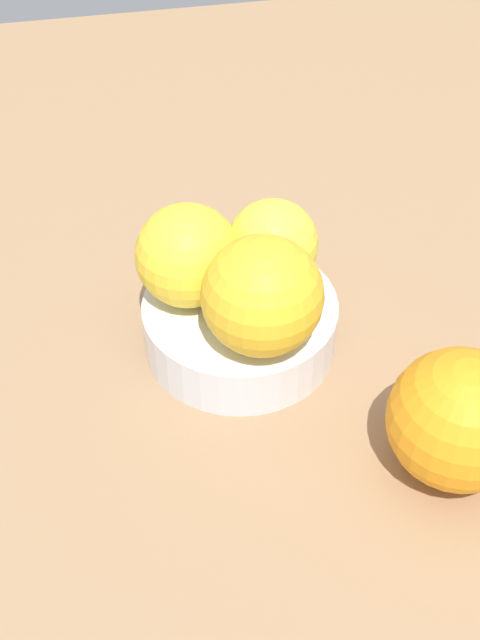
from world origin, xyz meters
TOP-DOWN VIEW (x-y plane):
  - ground_plane at (0.00, 0.00)cm, footprint 110.00×110.00cm
  - fruit_bowl at (0.00, 0.00)cm, footprint 13.42×13.42cm
  - orange_in_bowl_0 at (3.57, 0.69)cm, footprint 7.75×7.75cm
  - orange_in_bowl_1 at (-2.10, 2.68)cm, footprint 6.22×6.22cm
  - orange_in_bowl_2 at (-1.62, -3.20)cm, footprint 7.00×7.00cm
  - orange_loose_0 at (12.73, 10.58)cm, footprint 8.64×8.64cm

SIDE VIEW (x-z plane):
  - ground_plane at x=0.00cm, z-range -2.00..0.00cm
  - fruit_bowl at x=0.00cm, z-range -0.10..3.72cm
  - orange_loose_0 at x=12.73cm, z-range 0.00..8.64cm
  - orange_in_bowl_1 at x=-2.10cm, z-range 3.82..10.05cm
  - orange_in_bowl_2 at x=-1.62cm, z-range 3.82..10.83cm
  - orange_in_bowl_0 at x=3.57cm, z-range 3.82..11.57cm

